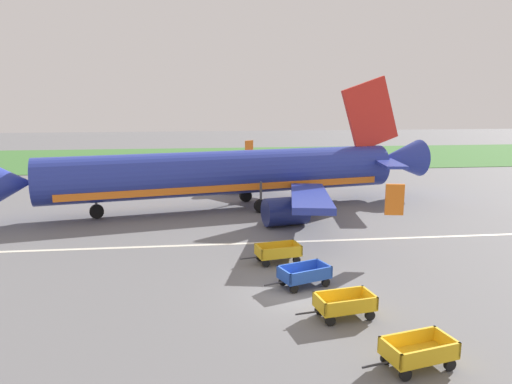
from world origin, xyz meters
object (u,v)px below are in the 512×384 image
Objects in this scene: baggage_cart_nearest at (418,352)px; baggage_cart_fourth_in_row at (278,252)px; baggage_cart_third_in_row at (304,275)px; baggage_cart_second_in_row at (344,305)px; airplane at (236,173)px.

baggage_cart_nearest is 11.98m from baggage_cart_fourth_in_row.
baggage_cart_nearest and baggage_cart_third_in_row have the same top height.
baggage_cart_nearest is 8.22m from baggage_cart_third_in_row.
airplane is at bearing 98.29° from baggage_cart_second_in_row.
baggage_cart_nearest is 1.01× the size of baggage_cart_third_in_row.
airplane is 10.34× the size of baggage_cart_second_in_row.
baggage_cart_nearest is at bearing -74.38° from baggage_cart_fourth_in_row.
airplane is at bearing 100.14° from baggage_cart_nearest.
baggage_cart_nearest is (4.58, -25.64, -2.45)m from airplane.
baggage_cart_third_in_row is 0.99× the size of baggage_cart_fourth_in_row.
baggage_cart_third_in_row and baggage_cart_fourth_in_row have the same top height.
baggage_cart_third_in_row is at bearing 105.26° from baggage_cart_second_in_row.
airplane is 10.33× the size of baggage_cart_fourth_in_row.
baggage_cart_second_in_row is at bearing 109.32° from baggage_cart_nearest.
baggage_cart_second_in_row and baggage_cart_fourth_in_row have the same top height.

